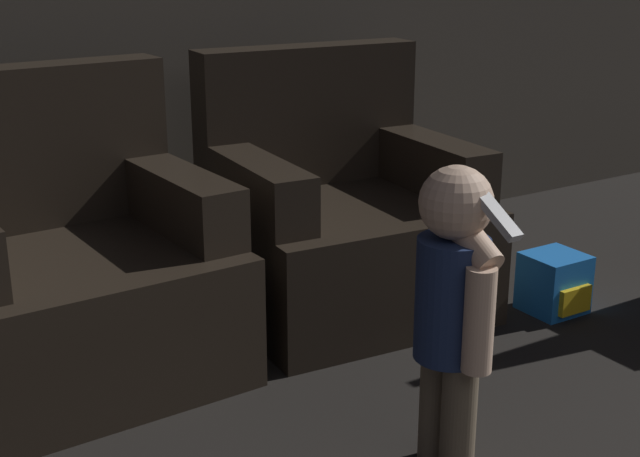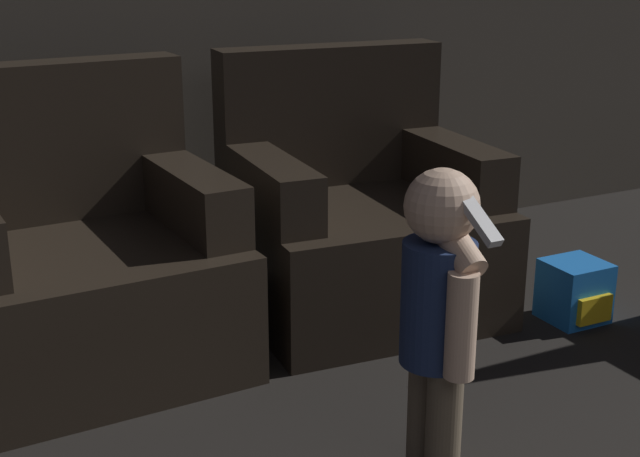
{
  "view_description": "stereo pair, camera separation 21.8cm",
  "coord_description": "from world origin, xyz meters",
  "px_view_note": "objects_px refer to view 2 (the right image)",
  "views": [
    {
      "loc": [
        -1.35,
        1.1,
        1.34
      ],
      "look_at": [
        -0.06,
        3.17,
        0.54
      ],
      "focal_mm": 50.0,
      "sensor_mm": 36.0,
      "label": 1
    },
    {
      "loc": [
        -1.16,
        0.99,
        1.34
      ],
      "look_at": [
        -0.06,
        3.17,
        0.54
      ],
      "focal_mm": 50.0,
      "sensor_mm": 36.0,
      "label": 2
    }
  ],
  "objects_px": {
    "person_toddler": "(441,304)",
    "toy_backpack": "(575,291)",
    "armchair_right": "(357,222)",
    "armchair_left": "(83,265)"
  },
  "relations": [
    {
      "from": "person_toddler",
      "to": "toy_backpack",
      "type": "bearing_deg",
      "value": 127.33
    },
    {
      "from": "armchair_right",
      "to": "person_toddler",
      "type": "relative_size",
      "value": 1.15
    },
    {
      "from": "armchair_left",
      "to": "person_toddler",
      "type": "relative_size",
      "value": 1.15
    },
    {
      "from": "armchair_right",
      "to": "toy_backpack",
      "type": "distance_m",
      "value": 0.83
    },
    {
      "from": "armchair_right",
      "to": "toy_backpack",
      "type": "relative_size",
      "value": 4.27
    },
    {
      "from": "armchair_right",
      "to": "person_toddler",
      "type": "bearing_deg",
      "value": -104.91
    },
    {
      "from": "armchair_left",
      "to": "armchair_right",
      "type": "height_order",
      "value": "same"
    },
    {
      "from": "armchair_left",
      "to": "toy_backpack",
      "type": "distance_m",
      "value": 1.74
    },
    {
      "from": "armchair_right",
      "to": "toy_backpack",
      "type": "xyz_separation_m",
      "value": [
        0.64,
        -0.49,
        -0.22
      ]
    },
    {
      "from": "armchair_right",
      "to": "person_toddler",
      "type": "height_order",
      "value": "armchair_right"
    }
  ]
}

